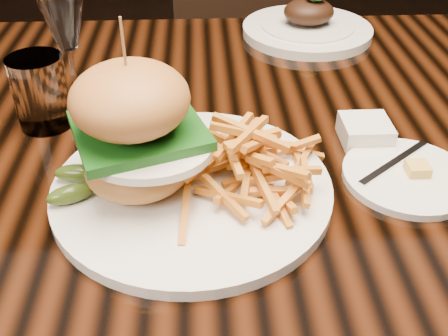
{
  "coord_description": "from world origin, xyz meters",
  "views": [
    {
      "loc": [
        -0.05,
        -0.64,
        1.15
      ],
      "look_at": [
        -0.03,
        -0.18,
        0.81
      ],
      "focal_mm": 42.0,
      "sensor_mm": 36.0,
      "label": 1
    }
  ],
  "objects_px": {
    "dining_table": "(238,172)",
    "far_dish": "(307,27)",
    "burger_plate": "(185,154)",
    "chair_far": "(254,34)",
    "wine_glass": "(64,21)"
  },
  "relations": [
    {
      "from": "burger_plate",
      "to": "chair_far",
      "type": "xyz_separation_m",
      "value": [
        0.19,
        1.03,
        -0.27
      ]
    },
    {
      "from": "burger_plate",
      "to": "dining_table",
      "type": "bearing_deg",
      "value": 55.24
    },
    {
      "from": "burger_plate",
      "to": "chair_far",
      "type": "relative_size",
      "value": 0.36
    },
    {
      "from": "chair_far",
      "to": "burger_plate",
      "type": "bearing_deg",
      "value": -112.6
    },
    {
      "from": "dining_table",
      "to": "burger_plate",
      "type": "height_order",
      "value": "burger_plate"
    },
    {
      "from": "burger_plate",
      "to": "chair_far",
      "type": "height_order",
      "value": "burger_plate"
    },
    {
      "from": "dining_table",
      "to": "far_dish",
      "type": "relative_size",
      "value": 6.26
    },
    {
      "from": "chair_far",
      "to": "wine_glass",
      "type": "bearing_deg",
      "value": -125.15
    },
    {
      "from": "burger_plate",
      "to": "wine_glass",
      "type": "xyz_separation_m",
      "value": [
        -0.16,
        0.2,
        0.09
      ]
    },
    {
      "from": "dining_table",
      "to": "wine_glass",
      "type": "height_order",
      "value": "wine_glass"
    },
    {
      "from": "burger_plate",
      "to": "wine_glass",
      "type": "relative_size",
      "value": 1.72
    },
    {
      "from": "burger_plate",
      "to": "far_dish",
      "type": "relative_size",
      "value": 1.32
    },
    {
      "from": "dining_table",
      "to": "burger_plate",
      "type": "relative_size",
      "value": 4.74
    },
    {
      "from": "dining_table",
      "to": "chair_far",
      "type": "distance_m",
      "value": 0.91
    },
    {
      "from": "dining_table",
      "to": "chair_far",
      "type": "xyz_separation_m",
      "value": [
        0.12,
        0.89,
        -0.13
      ]
    }
  ]
}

